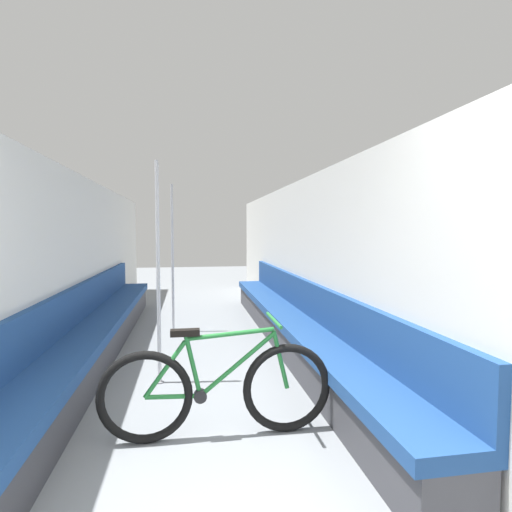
{
  "coord_description": "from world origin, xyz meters",
  "views": [
    {
      "loc": [
        -0.1,
        -1.12,
        1.46
      ],
      "look_at": [
        0.59,
        2.94,
        1.2
      ],
      "focal_mm": 28.0,
      "sensor_mm": 36.0,
      "label": 1
    }
  ],
  "objects_px": {
    "bench_seat_row_left": "(96,334)",
    "bicycle": "(218,390)",
    "grab_pole_near": "(158,276)",
    "bench_seat_row_right": "(292,325)",
    "grab_pole_far": "(173,261)"
  },
  "relations": [
    {
      "from": "bench_seat_row_left",
      "to": "bench_seat_row_right",
      "type": "height_order",
      "value": "same"
    },
    {
      "from": "bench_seat_row_left",
      "to": "bench_seat_row_right",
      "type": "xyz_separation_m",
      "value": [
        2.32,
        0.0,
        0.0
      ]
    },
    {
      "from": "bicycle",
      "to": "bench_seat_row_left",
      "type": "bearing_deg",
      "value": 115.3
    },
    {
      "from": "bench_seat_row_right",
      "to": "grab_pole_far",
      "type": "relative_size",
      "value": 3.0
    },
    {
      "from": "bench_seat_row_right",
      "to": "bicycle",
      "type": "relative_size",
      "value": 3.85
    },
    {
      "from": "grab_pole_near",
      "to": "grab_pole_far",
      "type": "xyz_separation_m",
      "value": [
        0.06,
        1.95,
        0.0
      ]
    },
    {
      "from": "bicycle",
      "to": "grab_pole_near",
      "type": "bearing_deg",
      "value": 106.64
    },
    {
      "from": "bench_seat_row_left",
      "to": "bicycle",
      "type": "distance_m",
      "value": 2.37
    },
    {
      "from": "grab_pole_near",
      "to": "grab_pole_far",
      "type": "distance_m",
      "value": 1.95
    },
    {
      "from": "bicycle",
      "to": "grab_pole_near",
      "type": "xyz_separation_m",
      "value": [
        -0.48,
        1.11,
        0.69
      ]
    },
    {
      "from": "bench_seat_row_right",
      "to": "grab_pole_near",
      "type": "distance_m",
      "value": 1.94
    },
    {
      "from": "grab_pole_far",
      "to": "bicycle",
      "type": "bearing_deg",
      "value": -82.16
    },
    {
      "from": "bench_seat_row_left",
      "to": "grab_pole_far",
      "type": "height_order",
      "value": "grab_pole_far"
    },
    {
      "from": "grab_pole_near",
      "to": "grab_pole_far",
      "type": "relative_size",
      "value": 1.0
    },
    {
      "from": "grab_pole_near",
      "to": "bench_seat_row_left",
      "type": "bearing_deg",
      "value": 130.85
    }
  ]
}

